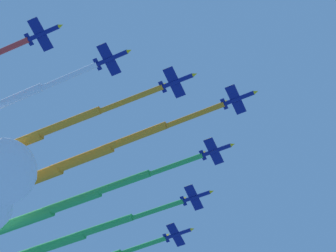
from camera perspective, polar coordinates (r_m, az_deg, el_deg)
name	(u,v)px	position (r m, az deg, el deg)	size (l,w,h in m)	color
jet_lead	(79,160)	(186.99, -7.57, -2.90)	(77.29, 21.14, 4.05)	navy
jet_port_inner	(70,203)	(197.24, -8.38, -6.53)	(75.26, 20.10, 4.05)	navy
jet_starboard_inner	(6,149)	(185.17, -13.68, -1.90)	(82.38, 21.38, 4.07)	navy
jet_port_mid	(55,244)	(209.39, -9.60, -9.94)	(76.39, 19.90, 4.19)	navy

